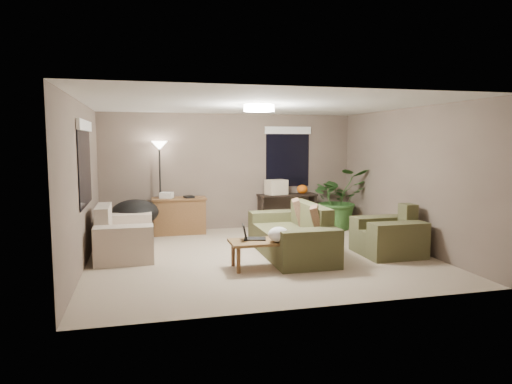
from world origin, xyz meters
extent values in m
plane|color=tan|center=(0.00, 0.00, 0.00)|extent=(5.50, 5.50, 0.00)
plane|color=white|center=(0.00, 0.00, 2.50)|extent=(5.50, 5.50, 0.00)
plane|color=#6C5C50|center=(0.00, 2.50, 1.25)|extent=(5.50, 0.00, 5.50)
plane|color=#6C5C50|center=(0.00, -2.50, 1.25)|extent=(5.50, 0.00, 5.50)
plane|color=#6C5C50|center=(-2.75, 0.00, 1.25)|extent=(0.00, 5.00, 5.00)
plane|color=#6C5C50|center=(2.75, 0.00, 1.25)|extent=(0.00, 5.00, 5.00)
cube|color=#4A4B2D|center=(0.53, -0.06, 0.21)|extent=(0.95, 1.48, 0.42)
cube|color=#4E4F2F|center=(0.90, -0.06, 0.64)|extent=(0.22, 1.48, 0.43)
cube|color=#46472A|center=(0.53, -0.98, 0.30)|extent=(0.95, 0.36, 0.60)
cube|color=#444529|center=(0.53, 0.86, 0.30)|extent=(0.95, 0.36, 0.60)
cube|color=#8C7251|center=(0.83, -0.51, 0.65)|extent=(0.39, 0.51, 0.47)
cube|color=#8C7251|center=(0.83, 0.39, 0.65)|extent=(0.35, 0.50, 0.47)
cube|color=beige|center=(-2.17, 0.59, 0.21)|extent=(0.90, 0.88, 0.42)
cube|color=beige|center=(-2.51, 0.59, 0.64)|extent=(0.22, 0.88, 0.43)
cube|color=beige|center=(-2.17, -0.03, 0.30)|extent=(0.90, 0.36, 0.60)
cube|color=beige|center=(-2.17, 1.21, 0.30)|extent=(0.90, 0.36, 0.60)
cube|color=#4C4B2D|center=(2.13, -0.47, 0.21)|extent=(0.95, 0.28, 0.42)
cube|color=brown|center=(2.50, -0.47, 0.64)|extent=(0.22, 0.28, 0.43)
cube|color=brown|center=(2.13, -0.79, 0.30)|extent=(0.95, 0.36, 0.60)
cube|color=brown|center=(2.13, -0.15, 0.30)|extent=(0.95, 0.36, 0.60)
cube|color=brown|center=(-0.13, -0.74, 0.40)|extent=(1.00, 0.55, 0.04)
cylinder|color=brown|center=(-0.55, -0.94, 0.19)|extent=(0.06, 0.06, 0.38)
cylinder|color=brown|center=(0.29, -0.94, 0.19)|extent=(0.06, 0.06, 0.38)
cylinder|color=brown|center=(-0.55, -0.54, 0.19)|extent=(0.06, 0.06, 0.38)
cylinder|color=brown|center=(0.29, -0.54, 0.19)|extent=(0.06, 0.06, 0.38)
cube|color=black|center=(-0.23, -0.64, 0.43)|extent=(0.38, 0.30, 0.02)
cube|color=black|center=(-0.39, -0.64, 0.55)|extent=(0.09, 0.24, 0.22)
ellipsoid|color=white|center=(0.07, -0.89, 0.53)|extent=(0.37, 0.35, 0.22)
cube|color=brown|center=(-1.15, 2.16, 0.35)|extent=(1.05, 0.45, 0.71)
cube|color=brown|center=(-1.15, 2.16, 0.73)|extent=(1.10, 0.50, 0.04)
cube|color=silver|center=(-1.40, 2.16, 0.81)|extent=(0.30, 0.27, 0.12)
cube|color=black|center=(-0.95, 2.11, 0.77)|extent=(0.23, 0.26, 0.04)
cube|color=black|center=(1.22, 2.25, 0.73)|extent=(1.30, 0.40, 0.04)
cube|color=black|center=(0.62, 2.25, 0.35)|extent=(0.05, 0.38, 0.71)
cube|color=black|center=(1.82, 2.25, 0.35)|extent=(0.05, 0.38, 0.71)
cube|color=black|center=(1.22, 2.25, 0.15)|extent=(1.25, 0.36, 0.03)
ellipsoid|color=orange|center=(1.57, 2.25, 0.85)|extent=(0.31, 0.31, 0.20)
cube|color=beige|center=(0.97, 2.25, 0.91)|extent=(0.49, 0.41, 0.32)
cylinder|color=black|center=(-2.02, 1.69, 0.15)|extent=(0.60, 0.60, 0.30)
ellipsoid|color=black|center=(-2.02, 1.69, 0.55)|extent=(1.10, 1.10, 0.50)
cylinder|color=black|center=(-1.52, 2.25, 0.01)|extent=(0.28, 0.28, 0.02)
cylinder|color=black|center=(-1.52, 2.25, 0.90)|extent=(0.04, 0.04, 1.78)
cone|color=white|center=(-1.52, 2.25, 1.82)|extent=(0.32, 0.32, 0.18)
cylinder|color=white|center=(0.00, 0.00, 2.44)|extent=(0.50, 0.50, 0.10)
imported|color=#2D5923|center=(2.26, 1.84, 0.52)|extent=(1.20, 1.34, 1.04)
cube|color=tan|center=(2.23, 0.02, 0.01)|extent=(0.32, 0.32, 0.03)
cylinder|color=tan|center=(2.23, 0.02, 0.25)|extent=(0.12, 0.12, 0.44)
cube|color=tan|center=(2.23, 0.02, 0.48)|extent=(0.22, 0.22, 0.03)
cube|color=black|center=(-2.73, 0.30, 1.55)|extent=(0.01, 1.50, 1.30)
cube|color=white|center=(-2.71, 0.30, 2.15)|extent=(0.05, 1.56, 0.16)
cube|color=black|center=(1.30, 2.48, 1.55)|extent=(1.00, 0.01, 1.30)
cube|color=white|center=(1.30, 2.46, 2.15)|extent=(1.06, 0.05, 0.16)
camera|label=1|loc=(-1.86, -7.26, 1.90)|focal=32.00mm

